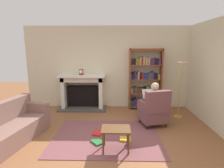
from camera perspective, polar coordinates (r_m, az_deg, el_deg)
name	(u,v)px	position (r m, az deg, el deg)	size (l,w,h in m)	color
ground	(106,144)	(4.01, -1.92, -18.38)	(14.00, 14.00, 0.00)	brown
back_wall	(110,67)	(6.06, -0.66, 5.28)	(5.60, 0.10, 2.70)	beige
side_wall_right	(209,73)	(5.36, 28.47, 3.13)	(0.10, 5.20, 2.70)	beige
area_rug	(107,137)	(4.27, -1.69, -16.32)	(2.40, 1.80, 0.01)	brown
fireplace	(83,91)	(6.04, -9.25, -2.11)	(1.54, 0.64, 1.14)	#4C4742
mantel_clock	(81,72)	(5.83, -9.74, 3.74)	(0.14, 0.14, 0.19)	brown
bookshelf	(145,80)	(5.98, 10.44, 1.18)	(1.05, 0.32, 1.98)	brown
armchair_reading	(154,110)	(4.78, 13.24, -8.05)	(0.78, 0.77, 0.97)	#331E14
seated_reader	(152,101)	(4.82, 12.71, -5.41)	(0.45, 0.59, 1.14)	silver
sofa_floral	(11,127)	(4.52, -29.41, -11.83)	(1.05, 1.81, 0.85)	#856158
side_table	(116,132)	(3.60, 1.24, -14.95)	(0.56, 0.39, 0.46)	brown
scattered_books	(109,138)	(4.15, -0.95, -16.75)	(0.89, 0.72, 0.04)	red
floor_lamp	(181,71)	(5.38, 21.15, 3.90)	(0.32, 0.32, 1.61)	#B7933F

